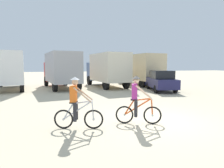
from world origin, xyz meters
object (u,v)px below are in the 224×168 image
Objects in this scene: box_truck_avon_van at (9,69)px; sedan_parked at (161,81)px; box_truck_grey_hauler at (61,69)px; cyclist_orange_shirt at (77,105)px; box_truck_cream_rv at (107,68)px; box_truck_tan_camper at (140,68)px; cyclist_cowboy_hat at (137,102)px.

box_truck_avon_van is 1.56× the size of sedan_parked.
box_truck_grey_hauler reaches higher than sedan_parked.
box_truck_grey_hauler is at bearing 91.03° from cyclist_orange_shirt.
cyclist_orange_shirt is at bearing -134.26° from sedan_parked.
box_truck_tan_camper is at bearing 11.51° from box_truck_cream_rv.
box_truck_tan_camper is 14.71m from cyclist_cowboy_hat.
box_truck_tan_camper reaches higher than cyclist_orange_shirt.
cyclist_cowboy_hat is at bearing -114.26° from box_truck_tan_camper.
box_truck_tan_camper is 5.28m from sedan_parked.
box_truck_tan_camper is at bearing 2.79° from box_truck_avon_van.
box_truck_tan_camper is at bearing 58.22° from cyclist_orange_shirt.
box_truck_cream_rv is at bearing 80.75° from cyclist_cowboy_hat.
box_truck_tan_camper reaches higher than sedan_parked.
sedan_parked is (3.67, -4.37, -0.99)m from box_truck_cream_rv.
box_truck_tan_camper is 15.74m from cyclist_orange_shirt.
cyclist_orange_shirt reaches higher than sedan_parked.
box_truck_cream_rv reaches higher than sedan_parked.
box_truck_avon_van is 13.53m from sedan_parked.
box_truck_grey_hauler is 1.01× the size of box_truck_cream_rv.
cyclist_cowboy_hat is at bearing -99.25° from box_truck_cream_rv.
box_truck_tan_camper is 1.56× the size of sedan_parked.
box_truck_cream_rv and box_truck_tan_camper have the same top height.
sedan_parked is 11.41m from cyclist_orange_shirt.
box_truck_tan_camper reaches higher than cyclist_cowboy_hat.
box_truck_avon_van is 1.00× the size of box_truck_cream_rv.
box_truck_cream_rv is 1.00× the size of box_truck_tan_camper.
sedan_parked is at bearing 55.10° from cyclist_cowboy_hat.
box_truck_tan_camper is at bearing 5.40° from box_truck_grey_hauler.
sedan_parked is at bearing 45.74° from cyclist_orange_shirt.
box_truck_avon_van and box_truck_grey_hauler have the same top height.
cyclist_cowboy_hat is at bearing -61.26° from box_truck_avon_van.
box_truck_grey_hauler is 12.86m from cyclist_cowboy_hat.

